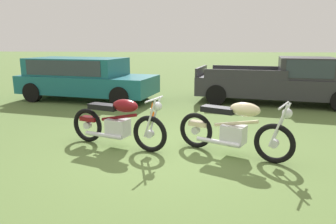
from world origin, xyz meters
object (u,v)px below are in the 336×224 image
motorcycle_maroon (118,122)px  motorcycle_cream (234,128)px  traffic_cone (152,112)px  car_teal (83,75)px  pickup_truck_charcoal (284,80)px

motorcycle_maroon → motorcycle_cream: bearing=13.1°
traffic_cone → car_teal: bearing=136.0°
car_teal → traffic_cone: 3.92m
car_teal → pickup_truck_charcoal: bearing=10.8°
motorcycle_maroon → car_teal: size_ratio=0.41×
motorcycle_maroon → motorcycle_cream: 2.14m
motorcycle_maroon → pickup_truck_charcoal: size_ratio=0.38×
motorcycle_cream → car_teal: car_teal is taller
motorcycle_maroon → pickup_truck_charcoal: (4.29, 4.72, 0.27)m
motorcycle_cream → traffic_cone: (-1.77, 2.36, -0.26)m
pickup_truck_charcoal → traffic_cone: 4.75m
motorcycle_cream → traffic_cone: motorcycle_cream is taller
car_teal → motorcycle_cream: bearing=-36.5°
motorcycle_cream → pickup_truck_charcoal: pickup_truck_charcoal is taller
pickup_truck_charcoal → motorcycle_cream: bearing=-101.8°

